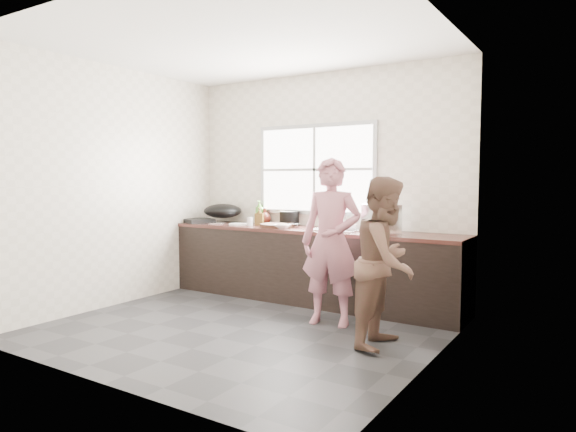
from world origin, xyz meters
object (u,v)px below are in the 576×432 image
Objects in this scene: bowl_held at (339,228)px; black_pot at (289,218)px; cutting_board at (277,225)px; bowl_crabs at (347,228)px; burner at (198,221)px; bowl_mince at (282,226)px; bottle_brown_short at (265,216)px; wok at (223,211)px; glass_jar at (250,221)px; pot_lid_right at (237,223)px; dish_rack at (382,219)px; pot_lid_left at (217,223)px; plate_food at (238,224)px; bottle_green at (259,212)px; person_side at (386,262)px; bottle_brown_tall at (259,217)px; woman at (331,247)px.

bowl_held is 0.86m from black_pot.
black_pot is (-0.02, 0.29, 0.07)m from cutting_board.
bowl_crabs is 2.12m from burner.
bowl_mince is 1.04× the size of bottle_brown_short.
glass_jar is at bearing -16.88° from wok.
pot_lid_right is (-0.67, -0.19, -0.08)m from black_pot.
dish_rack reaches higher than wok.
pot_lid_left is (0.27, 0.05, -0.02)m from burner.
pot_lid_left is (-0.56, 0.03, -0.05)m from glass_jar.
bottle_brown_short is at bearing 12.98° from wok.
glass_jar reaches higher than plate_food.
glass_jar is (-1.20, -0.05, 0.02)m from bowl_held.
bottle_brown_short reaches higher than cutting_board.
dish_rack is (1.19, 0.12, 0.13)m from bowl_mince.
bowl_crabs is at bearing -0.81° from pot_lid_right.
bowl_crabs is at bearing -9.04° from bottle_green.
plate_food is 2.13× the size of glass_jar.
dish_rack reaches higher than black_pot.
burner is at bearing -158.93° from bottle_brown_short.
glass_jar reaches higher than bowl_crabs.
bowl_held is 0.54m from dish_rack.
plate_food is at bearing 174.06° from bowl_mince.
plate_food is at bearing -6.72° from pot_lid_left.
person_side reaches higher than plate_food.
cutting_board is at bearing 1.41° from burner.
cutting_board is at bearing -177.54° from bowl_held.
cutting_board is 3.96× the size of glass_jar.
person_side is 7.41× the size of bowl_mince.
bottle_brown_short is at bearing 180.00° from black_pot.
cutting_board is 0.89m from bowl_crabs.
person_side is 8.04× the size of bowl_crabs.
bowl_mince is (-1.63, 0.86, 0.16)m from person_side.
bottle_brown_short is (-1.28, 0.22, 0.07)m from bowl_crabs.
bottle_brown_short is 0.37m from pot_lid_right.
cutting_board is at bearing -14.79° from bottle_brown_tall.
bowl_mince is 0.47× the size of dish_rack.
glass_jar is at bearing 146.62° from woman.
glass_jar is at bearing -175.81° from bowl_crabs.
bottle_brown_short is (-0.37, 0.00, 0.01)m from black_pot.
bottle_green is at bearing 72.76° from plate_food.
black_pot is 1.37m from dish_rack.
burner is at bearing -178.59° from cutting_board.
cutting_board is at bearing -1.02° from pot_lid_left.
wok reaches higher than glass_jar.
bottle_brown_tall is 0.13m from glass_jar.
bowl_mince is 0.66× the size of bottle_green.
woman is 8.09× the size of bottle_brown_short.
dish_rack reaches higher than pot_lid_left.
bowl_mince is 0.88× the size of plate_food.
bowl_crabs is at bearing 153.79° from dish_rack.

